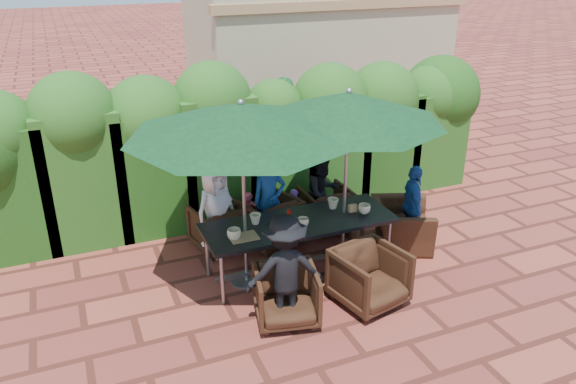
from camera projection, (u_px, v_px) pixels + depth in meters
name	position (u px, v px, depth m)	size (l,w,h in m)	color
ground	(303.00, 278.00, 7.50)	(80.00, 80.00, 0.00)	brown
dining_table	(299.00, 226.00, 7.42)	(2.55, 0.90, 0.75)	black
umbrella_left	(241.00, 120.00, 6.55)	(2.80, 2.80, 2.46)	gray
umbrella_right	(349.00, 107.00, 7.05)	(2.49, 2.49, 2.46)	gray
chair_far_left	(219.00, 225.00, 8.14)	(0.71, 0.66, 0.73)	black
chair_far_mid	(269.00, 218.00, 8.26)	(0.77, 0.72, 0.79)	black
chair_far_right	(326.00, 206.00, 8.70)	(0.72, 0.67, 0.74)	black
chair_near_left	(286.00, 293.00, 6.54)	(0.72, 0.67, 0.74)	black
chair_near_right	(370.00, 275.00, 6.84)	(0.77, 0.72, 0.80)	black
chair_end_right	(402.00, 218.00, 8.21)	(0.95, 0.62, 0.83)	black
adult_far_left	(216.00, 210.00, 7.87)	(0.66, 0.39, 1.35)	white
adult_far_mid	(269.00, 200.00, 8.19)	(0.49, 0.40, 1.35)	#1B4B97
adult_far_right	(323.00, 193.00, 8.55)	(0.60, 0.37, 1.25)	black
adult_near_left	(285.00, 271.00, 6.38)	(0.88, 0.40, 1.38)	black
adult_end_right	(412.00, 206.00, 8.16)	(0.72, 0.36, 1.22)	#1B4B97
child_left	(249.00, 216.00, 8.37)	(0.27, 0.22, 0.75)	#D64B62
child_right	(295.00, 212.00, 8.52)	(0.26, 0.21, 0.73)	#7F4CA5
pedestrian_a	(283.00, 119.00, 11.31)	(1.62, 0.58, 1.74)	#23833E
pedestrian_b	(328.00, 111.00, 11.86)	(0.84, 0.51, 1.75)	#D64B62
pedestrian_c	(365.00, 111.00, 12.02)	(1.07, 0.49, 1.67)	#919399
cup_a	(234.00, 234.00, 6.91)	(0.18, 0.18, 0.14)	beige
cup_b	(255.00, 219.00, 7.29)	(0.15, 0.15, 0.14)	beige
cup_c	(303.00, 222.00, 7.23)	(0.15, 0.15, 0.12)	beige
cup_d	(333.00, 203.00, 7.72)	(0.16, 0.16, 0.15)	beige
cup_e	(364.00, 209.00, 7.58)	(0.17, 0.17, 0.13)	beige
ketchup_bottle	(289.00, 216.00, 7.35)	(0.04, 0.04, 0.17)	#B20C0A
sauce_bottle	(288.00, 215.00, 7.36)	(0.04, 0.04, 0.17)	#4C230C
serving_tray	(244.00, 237.00, 6.97)	(0.35, 0.25, 0.02)	#987549
number_block_left	(285.00, 220.00, 7.31)	(0.12, 0.06, 0.10)	tan
number_block_right	(353.00, 208.00, 7.63)	(0.12, 0.06, 0.10)	tan
hedge_wall	(233.00, 133.00, 8.84)	(9.10, 1.60, 2.53)	#173A0F
building	(318.00, 54.00, 13.99)	(6.20, 3.08, 3.20)	tan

